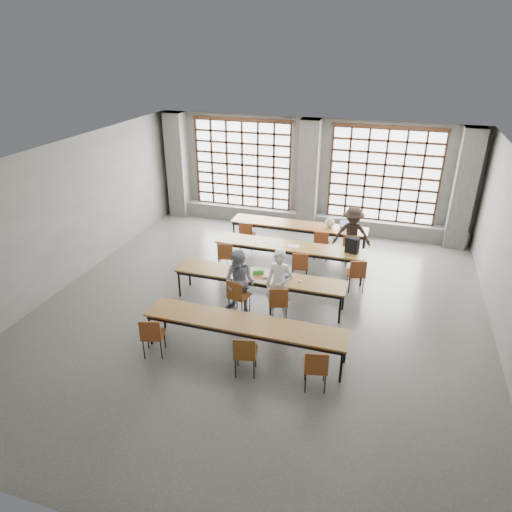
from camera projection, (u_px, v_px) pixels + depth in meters
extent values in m
plane|color=#4B4B48|center=(260.00, 311.00, 10.48)|extent=(11.00, 11.00, 0.00)
plane|color=silver|center=(260.00, 160.00, 8.96)|extent=(11.00, 11.00, 0.00)
plane|color=#5A5A57|center=(310.00, 174.00, 14.45)|extent=(10.00, 0.00, 10.00)
plane|color=#5A5A57|center=(113.00, 435.00, 4.99)|extent=(10.00, 0.00, 10.00)
plane|color=#5A5A57|center=(63.00, 216.00, 11.07)|extent=(0.00, 11.00, 11.00)
cube|color=#51514E|center=(178.00, 166.00, 15.42)|extent=(0.60, 0.55, 3.50)
cube|color=#51514E|center=(309.00, 177.00, 14.21)|extent=(0.60, 0.55, 3.50)
cube|color=#51514E|center=(464.00, 190.00, 12.99)|extent=(0.60, 0.55, 3.50)
cube|color=white|center=(243.00, 164.00, 14.97)|extent=(3.20, 0.02, 2.80)
cube|color=black|center=(242.00, 165.00, 14.90)|extent=(3.20, 0.05, 2.80)
cube|color=black|center=(243.00, 207.00, 15.53)|extent=(3.32, 0.07, 0.10)
cube|color=black|center=(242.00, 119.00, 14.27)|extent=(3.32, 0.07, 0.10)
cube|color=white|center=(384.00, 176.00, 13.76)|extent=(3.20, 0.02, 2.80)
cube|color=black|center=(384.00, 176.00, 13.69)|extent=(3.20, 0.05, 2.80)
cube|color=black|center=(378.00, 221.00, 14.32)|extent=(3.32, 0.07, 0.10)
cube|color=black|center=(390.00, 127.00, 13.06)|extent=(3.32, 0.07, 0.10)
cube|color=#51514E|center=(307.00, 221.00, 14.93)|extent=(9.80, 0.35, 0.50)
cube|color=brown|center=(299.00, 225.00, 13.35)|extent=(4.00, 0.70, 0.04)
cube|color=black|center=(298.00, 227.00, 13.38)|extent=(3.90, 0.64, 0.08)
cylinder|color=black|center=(234.00, 232.00, 13.78)|extent=(0.05, 0.05, 0.69)
cylinder|color=black|center=(240.00, 226.00, 14.28)|extent=(0.05, 0.05, 0.69)
cylinder|color=black|center=(363.00, 248.00, 12.74)|extent=(0.05, 0.05, 0.69)
cylinder|color=black|center=(365.00, 240.00, 13.24)|extent=(0.05, 0.05, 0.69)
cube|color=brown|center=(290.00, 246.00, 12.00)|extent=(4.00, 0.70, 0.04)
cube|color=black|center=(290.00, 248.00, 12.03)|extent=(3.90, 0.64, 0.08)
cylinder|color=black|center=(219.00, 254.00, 12.43)|extent=(0.05, 0.05, 0.69)
cylinder|color=black|center=(226.00, 245.00, 12.93)|extent=(0.05, 0.05, 0.69)
cylinder|color=black|center=(362.00, 273.00, 11.39)|extent=(0.05, 0.05, 0.69)
cylinder|color=black|center=(364.00, 263.00, 11.89)|extent=(0.05, 0.05, 0.69)
cube|color=brown|center=(259.00, 276.00, 10.49)|extent=(4.00, 0.70, 0.04)
cube|color=black|center=(259.00, 278.00, 10.52)|extent=(3.90, 0.64, 0.08)
cylinder|color=black|center=(179.00, 284.00, 10.92)|extent=(0.05, 0.05, 0.69)
cylinder|color=black|center=(189.00, 273.00, 11.42)|extent=(0.05, 0.05, 0.69)
cylinder|color=black|center=(340.00, 310.00, 9.88)|extent=(0.05, 0.05, 0.69)
cylinder|color=black|center=(343.00, 296.00, 10.38)|extent=(0.05, 0.05, 0.69)
cube|color=brown|center=(245.00, 323.00, 8.78)|extent=(4.00, 0.70, 0.04)
cube|color=black|center=(245.00, 325.00, 8.80)|extent=(3.90, 0.64, 0.08)
cylinder|color=black|center=(150.00, 330.00, 9.20)|extent=(0.05, 0.05, 0.69)
cylinder|color=black|center=(164.00, 315.00, 9.70)|extent=(0.05, 0.05, 0.69)
cylinder|color=black|center=(341.00, 367.00, 8.17)|extent=(0.05, 0.05, 0.69)
cylinder|color=black|center=(345.00, 348.00, 8.67)|extent=(0.05, 0.05, 0.69)
cube|color=maroon|center=(247.00, 234.00, 13.37)|extent=(0.45, 0.45, 0.04)
cube|color=maroon|center=(246.00, 230.00, 13.09)|extent=(0.40, 0.06, 0.40)
cylinder|color=black|center=(247.00, 241.00, 13.46)|extent=(0.02, 0.02, 0.45)
cube|color=brown|center=(322.00, 244.00, 12.77)|extent=(0.42, 0.42, 0.04)
cube|color=brown|center=(321.00, 239.00, 12.50)|extent=(0.40, 0.03, 0.40)
cylinder|color=black|center=(321.00, 251.00, 12.87)|extent=(0.02, 0.02, 0.45)
cube|color=brown|center=(351.00, 247.00, 12.56)|extent=(0.43, 0.43, 0.04)
cube|color=brown|center=(350.00, 242.00, 12.29)|extent=(0.40, 0.04, 0.40)
cylinder|color=black|center=(350.00, 255.00, 12.66)|extent=(0.02, 0.02, 0.45)
cube|color=brown|center=(226.00, 256.00, 12.07)|extent=(0.51, 0.51, 0.04)
cube|color=brown|center=(225.00, 251.00, 11.79)|extent=(0.39, 0.13, 0.40)
cylinder|color=black|center=(226.00, 263.00, 12.17)|extent=(0.02, 0.02, 0.45)
cube|color=brown|center=(300.00, 266.00, 11.53)|extent=(0.49, 0.49, 0.04)
cube|color=brown|center=(300.00, 261.00, 11.25)|extent=(0.40, 0.11, 0.40)
cylinder|color=black|center=(300.00, 274.00, 11.63)|extent=(0.02, 0.02, 0.45)
cube|color=brown|center=(356.00, 274.00, 11.16)|extent=(0.52, 0.52, 0.04)
cube|color=brown|center=(358.00, 269.00, 10.88)|extent=(0.39, 0.13, 0.40)
cylinder|color=black|center=(355.00, 282.00, 11.25)|extent=(0.02, 0.02, 0.45)
cube|color=brown|center=(239.00, 296.00, 10.21)|extent=(0.50, 0.50, 0.04)
cube|color=brown|center=(234.00, 291.00, 9.96)|extent=(0.40, 0.11, 0.40)
cylinder|color=black|center=(239.00, 304.00, 10.31)|extent=(0.02, 0.02, 0.45)
cube|color=maroon|center=(278.00, 302.00, 9.97)|extent=(0.53, 0.53, 0.04)
cube|color=maroon|center=(279.00, 298.00, 9.69)|extent=(0.39, 0.15, 0.40)
cylinder|color=black|center=(278.00, 311.00, 10.07)|extent=(0.02, 0.02, 0.45)
cube|color=brown|center=(153.00, 335.00, 8.87)|extent=(0.52, 0.52, 0.04)
cube|color=brown|center=(150.00, 331.00, 8.59)|extent=(0.39, 0.14, 0.40)
cylinder|color=black|center=(154.00, 344.00, 8.97)|extent=(0.02, 0.02, 0.45)
cube|color=brown|center=(246.00, 353.00, 8.36)|extent=(0.50, 0.50, 0.04)
cube|color=brown|center=(244.00, 349.00, 8.08)|extent=(0.40, 0.11, 0.40)
cylinder|color=black|center=(246.00, 363.00, 8.46)|extent=(0.02, 0.02, 0.45)
cube|color=maroon|center=(316.00, 367.00, 8.01)|extent=(0.50, 0.50, 0.04)
cube|color=maroon|center=(317.00, 363.00, 7.73)|extent=(0.40, 0.11, 0.40)
cylinder|color=black|center=(315.00, 377.00, 8.11)|extent=(0.02, 0.02, 0.45)
imported|color=white|center=(279.00, 286.00, 9.85)|extent=(0.64, 0.46, 1.66)
imported|color=#18224A|center=(240.00, 282.00, 10.12)|extent=(0.82, 0.68, 1.53)
imported|color=black|center=(352.00, 235.00, 12.45)|extent=(1.10, 0.73, 1.59)
cube|color=silver|center=(283.00, 277.00, 10.37)|extent=(0.39, 0.30, 0.02)
cube|color=black|center=(283.00, 277.00, 10.36)|extent=(0.32, 0.22, 0.00)
cube|color=silver|center=(284.00, 270.00, 10.44)|extent=(0.37, 0.11, 0.26)
cube|color=#93BAFF|center=(284.00, 271.00, 10.44)|extent=(0.31, 0.09, 0.21)
cube|color=silver|center=(345.00, 229.00, 13.02)|extent=(0.37, 0.27, 0.02)
cube|color=black|center=(345.00, 228.00, 13.00)|extent=(0.31, 0.19, 0.00)
cube|color=silver|center=(346.00, 223.00, 13.09)|extent=(0.36, 0.08, 0.26)
cube|color=#93B9FF|center=(346.00, 224.00, 13.09)|extent=(0.31, 0.06, 0.21)
ellipsoid|color=silver|center=(300.00, 281.00, 10.20)|extent=(0.12, 0.10, 0.04)
cube|color=green|center=(258.00, 272.00, 10.54)|extent=(0.27, 0.18, 0.09)
cube|color=black|center=(266.00, 278.00, 10.34)|extent=(0.14, 0.10, 0.01)
cube|color=white|center=(269.00, 242.00, 12.20)|extent=(0.31, 0.22, 0.00)
cube|color=silver|center=(279.00, 245.00, 12.03)|extent=(0.36, 0.33, 0.00)
cube|color=white|center=(294.00, 246.00, 11.97)|extent=(0.31, 0.23, 0.00)
cube|color=black|center=(352.00, 245.00, 11.52)|extent=(0.36, 0.28, 0.40)
ellipsoid|color=silver|center=(330.00, 222.00, 13.08)|extent=(0.32, 0.30, 0.29)
cube|color=#B53116|center=(153.00, 332.00, 8.85)|extent=(0.22, 0.15, 0.06)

